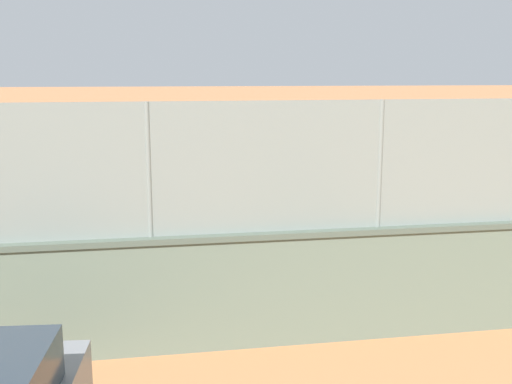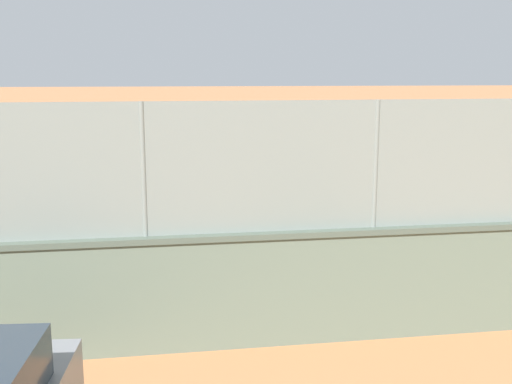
# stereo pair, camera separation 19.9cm
# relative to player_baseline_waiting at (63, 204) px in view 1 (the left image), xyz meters

# --- Properties ---
(ground_plane) EXTENTS (260.00, 260.00, 0.00)m
(ground_plane) POSITION_rel_player_baseline_waiting_xyz_m (-5.38, -6.94, -0.88)
(ground_plane) COLOR #B27247
(perimeter_wall) EXTENTS (28.73, 1.14, 1.62)m
(perimeter_wall) POSITION_rel_player_baseline_waiting_xyz_m (-3.59, 5.79, -0.06)
(perimeter_wall) COLOR slate
(perimeter_wall) RESTS_ON ground_plane
(fence_panel_on_wall) EXTENTS (28.21, 0.84, 1.76)m
(fence_panel_on_wall) POSITION_rel_player_baseline_waiting_xyz_m (-3.59, 5.79, 1.62)
(fence_panel_on_wall) COLOR gray
(fence_panel_on_wall) RESTS_ON perimeter_wall
(player_baseline_waiting) EXTENTS (0.66, 1.06, 1.50)m
(player_baseline_waiting) POSITION_rel_player_baseline_waiting_xyz_m (0.00, 0.00, 0.00)
(player_baseline_waiting) COLOR #B2B2B2
(player_baseline_waiting) RESTS_ON ground_plane
(player_crossing_court) EXTENTS (1.06, 0.71, 1.59)m
(player_crossing_court) POSITION_rel_player_baseline_waiting_xyz_m (-2.47, -4.35, 0.06)
(player_crossing_court) COLOR navy
(player_crossing_court) RESTS_ON ground_plane
(sports_ball) EXTENTS (0.13, 0.13, 0.13)m
(sports_ball) POSITION_rel_player_baseline_waiting_xyz_m (-1.08, 2.16, -0.81)
(sports_ball) COLOR orange
(sports_ball) RESTS_ON ground_plane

